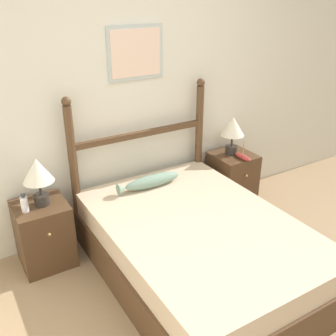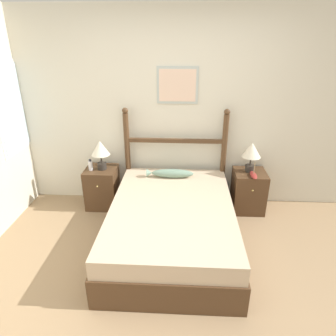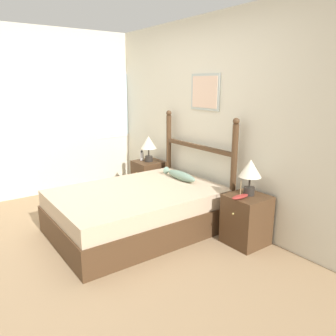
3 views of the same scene
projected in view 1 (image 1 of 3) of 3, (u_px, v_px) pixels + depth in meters
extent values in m
plane|color=#9E7F5B|center=(259.00, 326.00, 2.71)|extent=(16.00, 16.00, 0.00)
cube|color=beige|center=(139.00, 92.00, 3.52)|extent=(6.40, 0.06, 2.55)
cube|color=#ADB7B2|center=(135.00, 53.00, 3.32)|extent=(0.52, 0.02, 0.45)
cube|color=beige|center=(136.00, 53.00, 3.31)|extent=(0.46, 0.01, 0.39)
cube|color=#4C331E|center=(198.00, 258.00, 3.14)|extent=(1.36, 1.94, 0.32)
cube|color=#CCB293|center=(199.00, 232.00, 3.03)|extent=(1.32, 1.90, 0.19)
cylinder|color=#4C331E|center=(75.00, 178.00, 3.36)|extent=(0.07, 0.07, 1.28)
sphere|color=#4C331E|center=(66.00, 101.00, 3.07)|extent=(0.08, 0.08, 0.08)
cylinder|color=#4C331E|center=(198.00, 149.00, 3.96)|extent=(0.07, 0.07, 1.28)
sphere|color=#4C331E|center=(201.00, 82.00, 3.68)|extent=(0.08, 0.08, 0.08)
cube|color=#4C331E|center=(141.00, 134.00, 3.54)|extent=(1.29, 0.05, 0.05)
cube|color=#4C331E|center=(44.00, 234.00, 3.24)|extent=(0.41, 0.41, 0.55)
sphere|color=tan|center=(49.00, 235.00, 3.02)|extent=(0.02, 0.02, 0.02)
cube|color=#4C331E|center=(232.00, 178.00, 4.17)|extent=(0.41, 0.41, 0.55)
sphere|color=tan|center=(246.00, 176.00, 3.95)|extent=(0.02, 0.02, 0.02)
cylinder|color=#2D2823|center=(42.00, 199.00, 3.11)|extent=(0.12, 0.12, 0.09)
cylinder|color=#2D2823|center=(40.00, 188.00, 3.07)|extent=(0.02, 0.02, 0.12)
cone|color=beige|center=(37.00, 170.00, 3.00)|extent=(0.24, 0.24, 0.19)
cylinder|color=#2D2823|center=(231.00, 150.00, 4.05)|extent=(0.12, 0.12, 0.09)
cylinder|color=#2D2823|center=(232.00, 140.00, 4.01)|extent=(0.02, 0.02, 0.12)
cone|color=beige|center=(233.00, 126.00, 3.94)|extent=(0.24, 0.24, 0.19)
cylinder|color=white|center=(25.00, 204.00, 3.01)|extent=(0.06, 0.06, 0.13)
sphere|color=#333338|center=(23.00, 195.00, 2.97)|extent=(0.04, 0.04, 0.04)
ellipsoid|color=maroon|center=(243.00, 157.00, 3.95)|extent=(0.08, 0.23, 0.04)
cylinder|color=#997F56|center=(244.00, 148.00, 3.91)|extent=(0.01, 0.01, 0.16)
ellipsoid|color=gray|center=(153.00, 181.00, 3.49)|extent=(0.54, 0.12, 0.11)
cone|color=gray|center=(122.00, 189.00, 3.35)|extent=(0.07, 0.10, 0.10)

